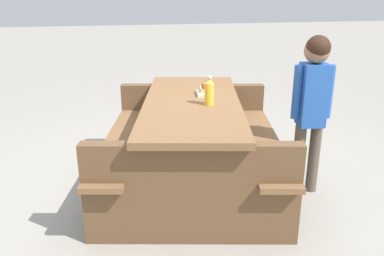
% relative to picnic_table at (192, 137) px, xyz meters
% --- Properties ---
extents(ground_plane, '(30.00, 30.00, 0.00)m').
position_rel_picnic_table_xyz_m(ground_plane, '(0.00, 0.00, -0.44)').
color(ground_plane, gray).
rests_on(ground_plane, ground).
extents(picnic_table, '(2.03, 1.71, 0.75)m').
position_rel_picnic_table_xyz_m(picnic_table, '(0.00, 0.00, 0.00)').
color(picnic_table, brown).
rests_on(picnic_table, ground).
extents(soda_bottle, '(0.07, 0.07, 0.23)m').
position_rel_picnic_table_xyz_m(soda_bottle, '(-0.11, -0.11, 0.41)').
color(soda_bottle, yellow).
rests_on(soda_bottle, picnic_table).
extents(hotdog_tray, '(0.19, 0.13, 0.08)m').
position_rel_picnic_table_xyz_m(hotdog_tray, '(0.18, -0.13, 0.34)').
color(hotdog_tray, white).
rests_on(hotdog_tray, picnic_table).
extents(child_in_coat, '(0.21, 0.31, 1.28)m').
position_rel_picnic_table_xyz_m(child_in_coat, '(-0.25, -0.90, 0.37)').
color(child_in_coat, brown).
rests_on(child_in_coat, ground).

